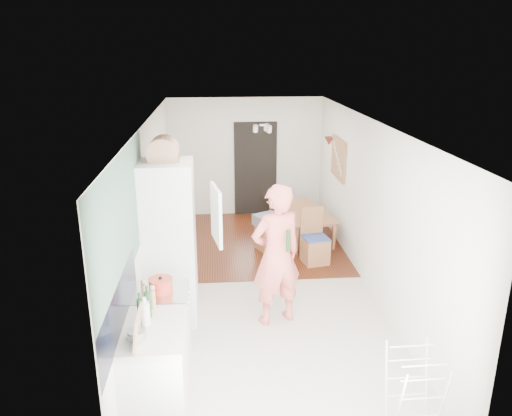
{
  "coord_description": "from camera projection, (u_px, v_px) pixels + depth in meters",
  "views": [
    {
      "loc": [
        -0.66,
        -6.8,
        3.5
      ],
      "look_at": [
        -0.07,
        0.2,
        1.2
      ],
      "focal_mm": 35.0,
      "sensor_mm": 36.0,
      "label": 1
    }
  ],
  "objects": [
    {
      "name": "dining_chair",
      "position": [
        315.0,
        237.0,
        8.28
      ],
      "size": [
        0.46,
        0.46,
        0.94
      ],
      "primitive_type": null,
      "rotation": [
        0.0,
        0.0,
        0.19
      ],
      "color": "#AB653F",
      "rests_on": "floor"
    },
    {
      "name": "dining_table",
      "position": [
        302.0,
        227.0,
        9.42
      ],
      "size": [
        0.99,
        1.45,
        0.47
      ],
      "primitive_type": "imported",
      "rotation": [
        0.0,
        0.0,
        1.77
      ],
      "color": "#AB653F",
      "rests_on": "floor"
    },
    {
      "name": "pinboard_frame",
      "position": [
        338.0,
        158.0,
        9.03
      ],
      "size": [
        0.0,
        0.94,
        0.74
      ],
      "primitive_type": "cube",
      "color": "#AB653F",
      "rests_on": "room_shell"
    },
    {
      "name": "bread_bin",
      "position": [
        163.0,
        152.0,
        6.11
      ],
      "size": [
        0.48,
        0.47,
        0.21
      ],
      "primitive_type": null,
      "rotation": [
        0.0,
        0.0,
        0.26
      ],
      "color": "tan",
      "rests_on": "fridge_housing"
    },
    {
      "name": "wall_sconce",
      "position": [
        329.0,
        141.0,
        9.58
      ],
      "size": [
        0.18,
        0.18,
        0.16
      ],
      "primitive_type": "cone",
      "color": "maroon",
      "rests_on": "room_shell"
    },
    {
      "name": "base_cabinet",
      "position": [
        156.0,
        371.0,
        4.93
      ],
      "size": [
        0.6,
        0.9,
        0.86
      ],
      "primitive_type": "cube",
      "color": "white",
      "rests_on": "room_shell"
    },
    {
      "name": "held_bottle",
      "position": [
        288.0,
        241.0,
        6.14
      ],
      "size": [
        0.06,
        0.06,
        0.28
      ],
      "primitive_type": "cylinder",
      "color": "#1C421E",
      "rests_on": "person"
    },
    {
      "name": "pepper_mill_back",
      "position": [
        153.0,
        299.0,
        5.11
      ],
      "size": [
        0.07,
        0.07,
        0.2
      ],
      "primitive_type": "cylinder",
      "rotation": [
        0.0,
        0.0,
        0.22
      ],
      "color": "tan",
      "rests_on": "worktop"
    },
    {
      "name": "stool",
      "position": [
        267.0,
        237.0,
        8.92
      ],
      "size": [
        0.46,
        0.46,
        0.46
      ],
      "primitive_type": null,
      "rotation": [
        0.0,
        0.0,
        0.41
      ],
      "color": "#AB653F",
      "rests_on": "floor"
    },
    {
      "name": "bottle_c",
      "position": [
        145.0,
        314.0,
        4.81
      ],
      "size": [
        0.12,
        0.12,
        0.23
      ],
      "primitive_type": "cylinder",
      "rotation": [
        0.0,
        0.0,
        0.28
      ],
      "color": "silver",
      "rests_on": "worktop"
    },
    {
      "name": "wood_floor_overlay",
      "position": [
        252.0,
        241.0,
        9.33
      ],
      "size": [
        3.2,
        3.3,
        0.01
      ],
      "primitive_type": "cube",
      "color": "maroon",
      "rests_on": "room_shell"
    },
    {
      "name": "tile_splashback",
      "position": [
        120.0,
        308.0,
        4.68
      ],
      "size": [
        0.02,
        1.9,
        0.5
      ],
      "primitive_type": "cube",
      "color": "black",
      "rests_on": "room_shell"
    },
    {
      "name": "steel_pan",
      "position": [
        137.0,
        334.0,
        4.59
      ],
      "size": [
        0.19,
        0.19,
        0.09
      ],
      "primitive_type": "cylinder",
      "rotation": [
        0.0,
        0.0,
        0.09
      ],
      "color": "#B5B5B7",
      "rests_on": "worktop"
    },
    {
      "name": "sage_wall_panel",
      "position": [
        123.0,
        218.0,
        4.99
      ],
      "size": [
        0.02,
        3.0,
        1.3
      ],
      "primitive_type": "cube",
      "color": "#537560",
      "rests_on": "room_shell"
    },
    {
      "name": "fridge_door",
      "position": [
        216.0,
        215.0,
        6.03
      ],
      "size": [
        0.14,
        0.56,
        0.7
      ],
      "primitive_type": "cube",
      "rotation": [
        0.0,
        0.0,
        -1.4
      ],
      "color": "white",
      "rests_on": "room_shell"
    },
    {
      "name": "red_casserole",
      "position": [
        161.0,
        285.0,
        5.46
      ],
      "size": [
        0.27,
        0.27,
        0.15
      ],
      "primitive_type": "cylinder",
      "rotation": [
        0.0,
        0.0,
        0.03
      ],
      "color": "red",
      "rests_on": "cooker_top"
    },
    {
      "name": "bottle_b",
      "position": [
        148.0,
        305.0,
        4.93
      ],
      "size": [
        0.07,
        0.07,
        0.27
      ],
      "primitive_type": "cylinder",
      "rotation": [
        0.0,
        0.0,
        -0.19
      ],
      "color": "#1C421E",
      "rests_on": "worktop"
    },
    {
      "name": "doorway_recess",
      "position": [
        255.0,
        169.0,
        10.59
      ],
      "size": [
        0.9,
        0.04,
        2.0
      ],
      "primitive_type": "cube",
      "color": "black",
      "rests_on": "room_shell"
    },
    {
      "name": "bottle_a",
      "position": [
        141.0,
        312.0,
        4.81
      ],
      "size": [
        0.07,
        0.07,
        0.27
      ],
      "primitive_type": "cylinder",
      "rotation": [
        0.0,
        0.0,
        -0.12
      ],
      "color": "#1C421E",
      "rests_on": "worktop"
    },
    {
      "name": "fridge_housing",
      "position": [
        169.0,
        243.0,
        6.41
      ],
      "size": [
        0.66,
        0.66,
        2.15
      ],
      "primitive_type": "cube",
      "color": "white",
      "rests_on": "room_shell"
    },
    {
      "name": "floor",
      "position": [
        262.0,
        287.0,
        7.58
      ],
      "size": [
        3.2,
        7.0,
        0.01
      ],
      "primitive_type": "cube",
      "color": "beige",
      "rests_on": "ground"
    },
    {
      "name": "range_cooker",
      "position": [
        163.0,
        329.0,
        5.64
      ],
      "size": [
        0.6,
        0.6,
        0.88
      ],
      "primitive_type": "cube",
      "color": "white",
      "rests_on": "room_shell"
    },
    {
      "name": "grey_drape",
      "position": [
        268.0,
        221.0,
        8.8
      ],
      "size": [
        0.58,
        0.58,
        0.19
      ],
      "primitive_type": "cube",
      "rotation": [
        0.0,
        0.0,
        0.47
      ],
      "color": "slate",
      "rests_on": "stool"
    },
    {
      "name": "cooker_top",
      "position": [
        160.0,
        293.0,
        5.5
      ],
      "size": [
        0.6,
        0.6,
        0.04
      ],
      "primitive_type": "cube",
      "color": "#B5B5B7",
      "rests_on": "room_shell"
    },
    {
      "name": "room_shell",
      "position": [
        262.0,
        209.0,
        7.2
      ],
      "size": [
        3.2,
        7.0,
        2.5
      ],
      "primitive_type": null,
      "color": "silver",
      "rests_on": "ground"
    },
    {
      "name": "person",
      "position": [
        276.0,
        243.0,
        6.32
      ],
      "size": [
        0.95,
        0.78,
        2.23
      ],
      "primitive_type": "imported",
      "rotation": [
        0.0,
        0.0,
        3.49
      ],
      "color": "#F46F66",
      "rests_on": "floor"
    },
    {
      "name": "drying_rack",
      "position": [
        414.0,
        391.0,
        4.67
      ],
      "size": [
        0.43,
        0.39,
        0.82
      ],
      "primitive_type": null,
      "rotation": [
        0.0,
        0.0,
        0.01
      ],
      "color": "white",
      "rests_on": "floor"
    },
    {
      "name": "worktop",
      "position": [
        153.0,
        331.0,
        4.79
      ],
      "size": [
        0.62,
        0.92,
        0.06
      ],
      "primitive_type": "cube",
      "color": "white",
      "rests_on": "room_shell"
    },
    {
      "name": "pinboard",
      "position": [
        339.0,
        158.0,
        9.03
      ],
      "size": [
        0.03,
        0.9,
        0.7
      ],
      "primitive_type": "cube",
      "color": "tan",
      "rests_on": "room_shell"
    },
    {
      "name": "chopping_boards",
      "position": [
        137.0,
        328.0,
        4.46
      ],
      "size": [
        0.12,
        0.25,
        0.35
      ],
      "primitive_type": null,
      "rotation": [
        0.0,
        0.0,
        0.34
      ],
      "color": "tan",
      "rests_on": "worktop"
    },
    {
      "name": "fridge_interior",
      "position": [
        192.0,
        208.0,
        6.29
      ],
      "size": [
        0.02,
        0.52,
        0.66
      ],
      "primitive_type": "cube",
      "color": "white",
      "rests_on": "room_shell"
    },
    {
      "name": "pepper_mill_front",
      "position": [
        144.0,
        293.0,
        5.24
      ],
      "size": [
        0.06,
        0.06,
        0.2
      ],
      "primitive_type": "cylinder",
      "rotation": [
        0.0,
        0.0,
        0.09
      ],
      "color": "tan",
      "rests_on": "worktop"
    }
  ]
}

